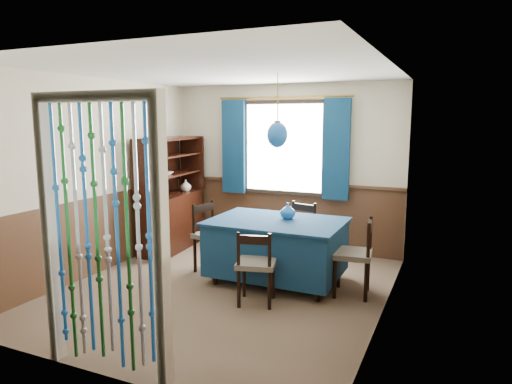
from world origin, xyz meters
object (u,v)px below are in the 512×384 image
at_px(dining_table, 277,246).
at_px(sideboard, 171,211).
at_px(chair_near, 256,265).
at_px(pendant_lamp, 277,135).
at_px(vase_sideboard, 186,185).
at_px(bowl_shelf, 166,173).
at_px(chair_far, 298,232).
at_px(chair_left, 212,235).
at_px(vase_table, 288,211).
at_px(chair_right, 355,255).

bearing_deg(dining_table, sideboard, 160.90).
height_order(chair_near, sideboard, sideboard).
xyz_separation_m(pendant_lamp, vase_sideboard, (-1.95, 1.03, -0.84)).
bearing_deg(chair_near, bowl_shelf, 133.16).
bearing_deg(chair_far, chair_left, 49.71).
bearing_deg(sideboard, vase_table, -20.03).
height_order(chair_near, bowl_shelf, bowl_shelf).
distance_m(dining_table, chair_right, 0.97).
distance_m(chair_near, chair_right, 1.15).
bearing_deg(dining_table, chair_near, -85.84).
height_order(chair_far, vase_sideboard, vase_sideboard).
height_order(chair_far, chair_right, chair_right).
bearing_deg(sideboard, bowl_shelf, -77.82).
distance_m(chair_left, chair_right, 1.89).
bearing_deg(vase_sideboard, sideboard, -100.26).
relative_size(chair_near, sideboard, 0.48).
height_order(chair_far, bowl_shelf, bowl_shelf).
xyz_separation_m(dining_table, chair_far, (0.03, 0.74, 0.01)).
height_order(chair_left, vase_table, vase_table).
bearing_deg(chair_right, vase_table, 71.35).
bearing_deg(vase_table, sideboard, 165.14).
xyz_separation_m(chair_near, chair_right, (0.91, 0.70, 0.03)).
relative_size(chair_right, pendant_lamp, 1.04).
xyz_separation_m(chair_left, pendant_lamp, (0.92, -0.04, 1.32)).
relative_size(chair_far, vase_sideboard, 4.26).
relative_size(chair_left, sideboard, 0.53).
bearing_deg(vase_sideboard, bowl_shelf, -90.00).
bearing_deg(chair_left, dining_table, 99.52).
xyz_separation_m(chair_near, pendant_lamp, (-0.05, 0.74, 1.36)).
relative_size(chair_near, bowl_shelf, 3.76).
height_order(dining_table, chair_left, chair_left).
height_order(chair_left, pendant_lamp, pendant_lamp).
bearing_deg(chair_far, vase_table, 109.27).
xyz_separation_m(chair_right, vase_table, (-0.88, 0.18, 0.39)).
xyz_separation_m(sideboard, vase_sideboard, (0.06, 0.33, 0.36)).
bearing_deg(chair_right, bowl_shelf, 72.46).
xyz_separation_m(chair_near, sideboard, (-2.07, 1.44, 0.16)).
xyz_separation_m(sideboard, vase_table, (2.10, -0.56, 0.27)).
bearing_deg(vase_sideboard, chair_right, -20.15).
bearing_deg(chair_far, chair_near, 104.30).
bearing_deg(vase_table, bowl_shelf, 169.85).
height_order(sideboard, bowl_shelf, sideboard).
distance_m(sideboard, bowl_shelf, 0.63).
bearing_deg(dining_table, chair_far, 88.02).
relative_size(chair_near, pendant_lamp, 0.97).
relative_size(vase_table, bowl_shelf, 0.83).
bearing_deg(chair_right, pendant_lamp, 80.52).
bearing_deg(chair_right, chair_left, 80.63).
bearing_deg(chair_far, vase_sideboard, 4.80).
bearing_deg(vase_sideboard, dining_table, -27.77).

